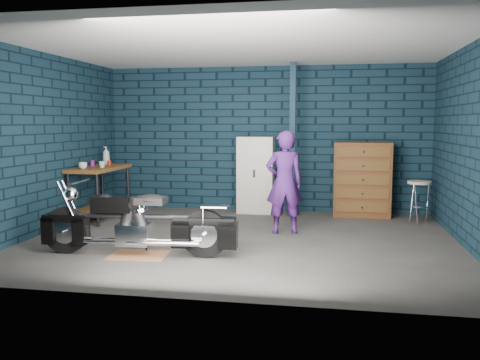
% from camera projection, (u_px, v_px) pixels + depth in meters
% --- Properties ---
extents(ground, '(6.00, 6.00, 0.00)m').
position_uv_depth(ground, '(242.00, 240.00, 7.22)').
color(ground, '#4A4845').
rests_on(ground, ground).
extents(room_walls, '(6.02, 5.01, 2.71)m').
position_uv_depth(room_walls, '(248.00, 106.00, 7.55)').
color(room_walls, '#0F2635').
rests_on(room_walls, ground).
extents(support_post, '(0.10, 0.10, 2.70)m').
position_uv_depth(support_post, '(292.00, 140.00, 8.88)').
color(support_post, '#122739').
rests_on(support_post, ground).
extents(workbench, '(0.60, 1.40, 0.91)m').
position_uv_depth(workbench, '(100.00, 193.00, 8.74)').
color(workbench, brown).
rests_on(workbench, ground).
extents(drip_mat, '(0.75, 0.58, 0.01)m').
position_uv_depth(drip_mat, '(139.00, 255.00, 6.39)').
color(drip_mat, '#8C5D3D').
rests_on(drip_mat, ground).
extents(motorcycle, '(2.16, 0.71, 0.94)m').
position_uv_depth(motorcycle, '(138.00, 219.00, 6.33)').
color(motorcycle, black).
rests_on(motorcycle, ground).
extents(person, '(0.64, 0.50, 1.54)m').
position_uv_depth(person, '(284.00, 182.00, 7.58)').
color(person, '#461C6C').
rests_on(person, ground).
extents(storage_bin, '(0.45, 0.32, 0.28)m').
position_uv_depth(storage_bin, '(114.00, 206.00, 9.26)').
color(storage_bin, '#979A9F').
rests_on(storage_bin, ground).
extents(locker, '(0.65, 0.47, 1.40)m').
position_uv_depth(locker, '(256.00, 175.00, 9.35)').
color(locker, beige).
rests_on(locker, ground).
extents(tool_chest, '(0.99, 0.55, 1.31)m').
position_uv_depth(tool_chest, '(362.00, 179.00, 9.02)').
color(tool_chest, brown).
rests_on(tool_chest, ground).
extents(shop_stool, '(0.42, 0.42, 0.70)m').
position_uv_depth(shop_stool, '(419.00, 202.00, 8.45)').
color(shop_stool, '#BEB48F').
rests_on(shop_stool, ground).
extents(cup_a, '(0.17, 0.17, 0.11)m').
position_uv_depth(cup_a, '(83.00, 166.00, 8.25)').
color(cup_a, '#BEB48F').
rests_on(cup_a, workbench).
extents(cup_b, '(0.13, 0.13, 0.10)m').
position_uv_depth(cup_b, '(102.00, 165.00, 8.48)').
color(cup_b, '#BEB48F').
rests_on(cup_b, workbench).
extents(mug_purple, '(0.10, 0.10, 0.11)m').
position_uv_depth(mug_purple, '(92.00, 163.00, 8.70)').
color(mug_purple, '#671B6C').
rests_on(mug_purple, workbench).
extents(mug_red, '(0.09, 0.09, 0.10)m').
position_uv_depth(mug_red, '(109.00, 163.00, 8.80)').
color(mug_red, maroon).
rests_on(mug_red, workbench).
extents(bottle, '(0.16, 0.16, 0.32)m').
position_uv_depth(bottle, '(106.00, 155.00, 9.11)').
color(bottle, '#979A9F').
rests_on(bottle, workbench).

